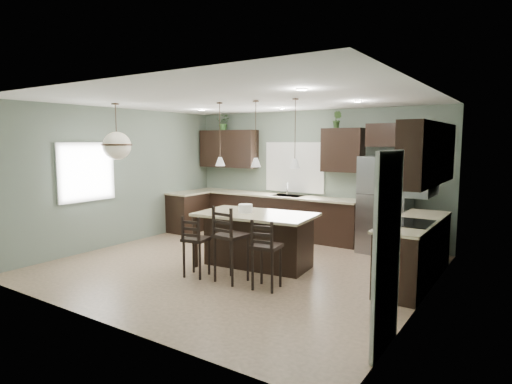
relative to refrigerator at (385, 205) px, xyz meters
The scene contains 32 objects.
ground 3.07m from the refrigerator, 127.76° to the right, with size 6.00×6.00×0.00m, color #9E8466.
pantry_door 4.04m from the refrigerator, 72.98° to the right, with size 0.04×0.82×2.04m, color white.
window_back 2.32m from the refrigerator, 169.13° to the left, with size 1.35×0.02×1.00m, color white.
window_left 5.74m from the refrigerator, 146.90° to the right, with size 0.02×1.10×1.00m, color white.
left_return_cabs 4.56m from the refrigerator, behind, with size 0.60×0.90×0.90m, color black.
left_return_countertop 4.51m from the refrigerator, behind, with size 0.66×0.96×0.04m, color #C1B592.
back_lower_cabs 2.69m from the refrigerator, behind, with size 4.20×0.60×0.90m, color black.
back_countertop 2.64m from the refrigerator, behind, with size 4.20×0.66×0.04m, color #C1B592.
sink_inset 2.20m from the refrigerator, behind, with size 0.70×0.45×0.01m, color gray.
faucet 2.20m from the refrigerator, behind, with size 0.02×0.02×0.28m, color silver.
back_upper_left 4.08m from the refrigerator, behind, with size 1.55×0.34×0.90m, color black.
back_upper_right 1.45m from the refrigerator, 164.99° to the left, with size 0.85×0.34×0.90m, color black.
fridge_header 1.35m from the refrigerator, 77.77° to the left, with size 1.05×0.34×0.45m, color black.
right_lower_cabs 1.77m from the refrigerator, 57.76° to the right, with size 0.60×2.35×0.90m, color black.
right_countertop 1.69m from the refrigerator, 58.33° to the right, with size 0.66×2.35×0.04m, color #C1B592.
cooktop 1.93m from the refrigerator, 62.62° to the right, with size 0.58×0.75×0.02m, color black.
wall_oven_front 1.88m from the refrigerator, 70.63° to the right, with size 0.01×0.72×0.60m, color gray.
right_upper_cabs 2.05m from the refrigerator, 54.20° to the right, with size 0.34×2.35×0.90m, color black.
microwave 2.07m from the refrigerator, 60.05° to the right, with size 0.40×0.75×0.40m, color gray.
refrigerator is the anchor object (origin of this frame).
kitchen_island 2.69m from the refrigerator, 125.15° to the right, with size 1.95×1.11×0.92m, color black.
serving_dish 2.79m from the refrigerator, 128.26° to the right, with size 0.24×0.24×0.14m, color white.
bar_stool_left 3.74m from the refrigerator, 122.89° to the right, with size 0.37×0.37×0.99m, color black.
bar_stool_center 3.35m from the refrigerator, 115.01° to the right, with size 0.43×0.43×1.17m, color black.
bar_stool_right 3.13m from the refrigerator, 104.65° to the right, with size 0.38×0.38×1.04m, color black.
pendant_left 3.42m from the refrigerator, 134.80° to the right, with size 0.17×0.17×1.10m, color silver, non-canonical shape.
pendant_center 2.97m from the refrigerator, 125.15° to the right, with size 0.17×0.17×1.10m, color white, non-canonical shape.
pendant_right 2.62m from the refrigerator, 111.60° to the right, with size 0.17×0.17×1.10m, color white, non-canonical shape.
chandelier 5.15m from the refrigerator, 141.45° to the right, with size 0.54×0.54×1.00m, color beige, non-canonical shape.
plant_back_left 4.39m from the refrigerator, behind, with size 0.33×0.28×0.36m, color #2F5927.
plant_back_right 2.00m from the refrigerator, 168.07° to the left, with size 0.19×0.15×0.34m, color #335324.
room_shell 3.03m from the refrigerator, 127.76° to the right, with size 6.00×6.00×6.00m.
Camera 1 is at (4.19, -5.77, 2.12)m, focal length 30.00 mm.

